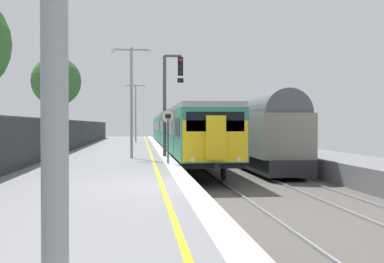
{
  "coord_description": "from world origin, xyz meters",
  "views": [
    {
      "loc": [
        -0.94,
        -13.35,
        1.69
      ],
      "look_at": [
        1.43,
        8.55,
        1.38
      ],
      "focal_mm": 44.71,
      "sensor_mm": 36.0,
      "label": 1
    }
  ],
  "objects_px": {
    "platform_lamp_far": "(136,108)",
    "commuter_train_at_platform": "(177,130)",
    "freight_train_adjacent_track": "(223,128)",
    "speed_limit_sign": "(168,129)",
    "signal_gantry": "(169,93)",
    "background_tree_centre": "(55,83)",
    "platform_lamp_mid": "(132,93)"
  },
  "relations": [
    {
      "from": "commuter_train_at_platform",
      "to": "signal_gantry",
      "type": "distance_m",
      "value": 14.48
    },
    {
      "from": "freight_train_adjacent_track",
      "to": "platform_lamp_mid",
      "type": "height_order",
      "value": "platform_lamp_mid"
    },
    {
      "from": "freight_train_adjacent_track",
      "to": "platform_lamp_mid",
      "type": "relative_size",
      "value": 6.89
    },
    {
      "from": "platform_lamp_mid",
      "to": "background_tree_centre",
      "type": "bearing_deg",
      "value": 109.58
    },
    {
      "from": "speed_limit_sign",
      "to": "background_tree_centre",
      "type": "xyz_separation_m",
      "value": [
        -8.87,
        23.96,
        4.01
      ]
    },
    {
      "from": "freight_train_adjacent_track",
      "to": "platform_lamp_far",
      "type": "height_order",
      "value": "platform_lamp_far"
    },
    {
      "from": "signal_gantry",
      "to": "background_tree_centre",
      "type": "bearing_deg",
      "value": 115.78
    },
    {
      "from": "commuter_train_at_platform",
      "to": "platform_lamp_far",
      "type": "height_order",
      "value": "platform_lamp_far"
    },
    {
      "from": "commuter_train_at_platform",
      "to": "signal_gantry",
      "type": "xyz_separation_m",
      "value": [
        -1.49,
        -14.25,
        2.1
      ]
    },
    {
      "from": "platform_lamp_far",
      "to": "background_tree_centre",
      "type": "height_order",
      "value": "background_tree_centre"
    },
    {
      "from": "speed_limit_sign",
      "to": "platform_lamp_far",
      "type": "height_order",
      "value": "platform_lamp_far"
    },
    {
      "from": "background_tree_centre",
      "to": "speed_limit_sign",
      "type": "bearing_deg",
      "value": -69.68
    },
    {
      "from": "platform_lamp_mid",
      "to": "platform_lamp_far",
      "type": "distance_m",
      "value": 21.75
    },
    {
      "from": "freight_train_adjacent_track",
      "to": "background_tree_centre",
      "type": "distance_m",
      "value": 15.82
    },
    {
      "from": "freight_train_adjacent_track",
      "to": "signal_gantry",
      "type": "distance_m",
      "value": 16.15
    },
    {
      "from": "speed_limit_sign",
      "to": "platform_lamp_mid",
      "type": "height_order",
      "value": "platform_lamp_mid"
    },
    {
      "from": "commuter_train_at_platform",
      "to": "freight_train_adjacent_track",
      "type": "xyz_separation_m",
      "value": [
        4.0,
        0.81,
        0.11
      ]
    },
    {
      "from": "signal_gantry",
      "to": "speed_limit_sign",
      "type": "height_order",
      "value": "signal_gantry"
    },
    {
      "from": "platform_lamp_mid",
      "to": "background_tree_centre",
      "type": "distance_m",
      "value": 21.73
    },
    {
      "from": "signal_gantry",
      "to": "platform_lamp_mid",
      "type": "bearing_deg",
      "value": -147.83
    },
    {
      "from": "commuter_train_at_platform",
      "to": "speed_limit_sign",
      "type": "bearing_deg",
      "value": -95.52
    },
    {
      "from": "commuter_train_at_platform",
      "to": "platform_lamp_far",
      "type": "relative_size",
      "value": 7.53
    },
    {
      "from": "commuter_train_at_platform",
      "to": "platform_lamp_mid",
      "type": "relative_size",
      "value": 7.48
    },
    {
      "from": "speed_limit_sign",
      "to": "background_tree_centre",
      "type": "bearing_deg",
      "value": 110.32
    },
    {
      "from": "signal_gantry",
      "to": "freight_train_adjacent_track",
      "type": "bearing_deg",
      "value": 69.96
    },
    {
      "from": "commuter_train_at_platform",
      "to": "platform_lamp_mid",
      "type": "distance_m",
      "value": 16.01
    },
    {
      "from": "freight_train_adjacent_track",
      "to": "speed_limit_sign",
      "type": "relative_size",
      "value": 16.28
    },
    {
      "from": "freight_train_adjacent_track",
      "to": "platform_lamp_far",
      "type": "distance_m",
      "value": 9.44
    },
    {
      "from": "platform_lamp_far",
      "to": "platform_lamp_mid",
      "type": "bearing_deg",
      "value": -90.0
    },
    {
      "from": "platform_lamp_far",
      "to": "commuter_train_at_platform",
      "type": "bearing_deg",
      "value": -60.91
    },
    {
      "from": "signal_gantry",
      "to": "background_tree_centre",
      "type": "relative_size",
      "value": 0.68
    },
    {
      "from": "signal_gantry",
      "to": "platform_lamp_far",
      "type": "height_order",
      "value": "platform_lamp_far"
    }
  ]
}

